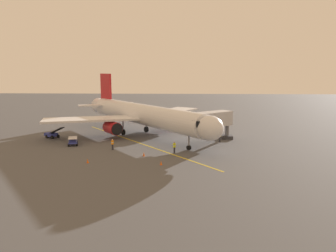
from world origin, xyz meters
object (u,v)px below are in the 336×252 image
at_px(safety_cone_wing_port, 161,163).
at_px(safety_cone_nose_right, 144,154).
at_px(ground_crew_marshaller, 220,137).
at_px(safety_cone_nose_left, 88,161).
at_px(jet_bridge, 204,121).
at_px(ground_crew_wing_walker, 174,147).
at_px(baggage_cart_near_nose, 73,141).
at_px(belt_loader_portside, 52,134).
at_px(ground_crew_loader, 113,144).
at_px(airplane, 142,115).

bearing_deg(safety_cone_wing_port, safety_cone_nose_right, -57.37).
distance_m(ground_crew_marshaller, safety_cone_nose_left, 23.74).
relative_size(jet_bridge, ground_crew_wing_walker, 5.92).
height_order(baggage_cart_near_nose, safety_cone_nose_left, baggage_cart_near_nose).
bearing_deg(ground_crew_marshaller, safety_cone_wing_port, 57.65).
xyz_separation_m(belt_loader_portside, safety_cone_nose_left, (-11.16, 15.85, -0.44)).
height_order(ground_crew_loader, baggage_cart_near_nose, ground_crew_loader).
xyz_separation_m(safety_cone_nose_left, safety_cone_wing_port, (-9.84, 0.49, 0.00)).
distance_m(ground_crew_loader, baggage_cart_near_nose, 7.81).
distance_m(baggage_cart_near_nose, safety_cone_nose_left, 11.71).
distance_m(jet_bridge, belt_loader_portside, 27.71).
bearing_deg(ground_crew_wing_walker, ground_crew_loader, -9.51).
bearing_deg(ground_crew_wing_walker, belt_loader_portside, -23.97).
xyz_separation_m(airplane, ground_crew_loader, (3.25, 11.28, -3.12)).
bearing_deg(airplane, safety_cone_nose_left, 74.96).
bearing_deg(safety_cone_nose_left, airplane, -105.04).
distance_m(belt_loader_portside, safety_cone_nose_right, 21.86).
height_order(belt_loader_portside, safety_cone_wing_port, belt_loader_portside).
height_order(ground_crew_wing_walker, belt_loader_portside, belt_loader_portside).
bearing_deg(safety_cone_nose_left, ground_crew_marshaller, -143.54).
height_order(ground_crew_marshaller, ground_crew_loader, same).
relative_size(ground_crew_wing_walker, safety_cone_wing_port, 3.11).
xyz_separation_m(ground_crew_wing_walker, safety_cone_wing_port, (1.58, 6.30, -0.61)).
distance_m(jet_bridge, ground_crew_loader, 15.87).
height_order(airplane, ground_crew_marshaller, airplane).
bearing_deg(ground_crew_wing_walker, safety_cone_nose_right, 24.61).
relative_size(ground_crew_marshaller, baggage_cart_near_nose, 0.59).
height_order(ground_crew_wing_walker, safety_cone_nose_left, ground_crew_wing_walker).
relative_size(ground_crew_loader, belt_loader_portside, 0.38).
height_order(airplane, safety_cone_nose_left, airplane).
height_order(jet_bridge, safety_cone_nose_right, jet_bridge).
bearing_deg(safety_cone_wing_port, airplane, -75.92).
height_order(baggage_cart_near_nose, safety_cone_nose_right, baggage_cart_near_nose).
bearing_deg(safety_cone_wing_port, safety_cone_nose_left, -2.85).
xyz_separation_m(ground_crew_loader, safety_cone_nose_right, (-5.31, 3.61, -0.61)).
xyz_separation_m(baggage_cart_near_nose, safety_cone_nose_right, (-12.55, 6.53, -0.38)).
bearing_deg(ground_crew_loader, ground_crew_marshaller, -158.92).
bearing_deg(safety_cone_nose_left, jet_bridge, -140.86).
xyz_separation_m(baggage_cart_near_nose, safety_cone_wing_port, (-15.31, 10.84, -0.38)).
xyz_separation_m(ground_crew_wing_walker, safety_cone_nose_right, (4.34, 1.99, -0.61)).
xyz_separation_m(ground_crew_wing_walker, safety_cone_nose_left, (11.42, 5.81, -0.61)).
xyz_separation_m(jet_bridge, safety_cone_nose_right, (9.17, 9.41, -3.49)).
height_order(jet_bridge, safety_cone_nose_left, jet_bridge).
height_order(ground_crew_loader, safety_cone_nose_right, ground_crew_loader).
height_order(ground_crew_marshaller, ground_crew_wing_walker, same).
bearing_deg(baggage_cart_near_nose, ground_crew_marshaller, -171.32).
relative_size(ground_crew_marshaller, safety_cone_wing_port, 3.11).
distance_m(safety_cone_nose_left, safety_cone_nose_right, 8.05).
bearing_deg(jet_bridge, belt_loader_portside, -5.46).
bearing_deg(jet_bridge, ground_crew_loader, 21.84).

